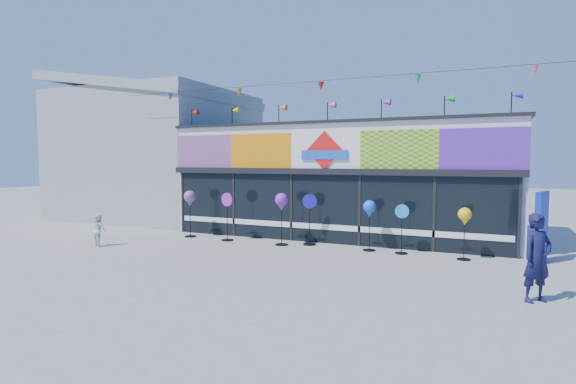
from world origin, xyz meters
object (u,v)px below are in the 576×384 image
Objects in this scene: adult_man at (537,258)px; child at (99,230)px; blue_sign at (541,227)px; spinner_3 at (310,218)px; spinner_5 at (402,228)px; spinner_0 at (190,200)px; spinner_1 at (227,215)px; spinner_6 at (465,218)px; spinner_2 at (282,204)px; spinner_4 at (370,210)px.

adult_man is 12.42m from child.
blue_sign is 1.16× the size of spinner_3.
spinner_5 is at bearing -156.07° from blue_sign.
blue_sign is 6.65m from spinner_3.
spinner_0 reaches higher than spinner_1.
spinner_6 is (4.73, -0.31, 0.29)m from spinner_3.
blue_sign reaches higher than spinner_5.
spinner_3 reaches higher than spinner_6.
spinner_6 is at bearing 0.79° from spinner_1.
blue_sign is 2.00m from spinner_6.
blue_sign is 1.13× the size of spinner_2.
spinner_2 reaches higher than spinner_1.
spinner_0 reaches higher than spinner_5.
blue_sign is at bearing 2.97° from spinner_0.
blue_sign reaches higher than spinner_2.
adult_man is (4.21, -3.58, -0.38)m from spinner_4.
spinner_1 reaches higher than child.
blue_sign is 1.32× the size of spinner_6.
spinner_4 is 2.73m from spinner_6.
spinner_0 is 11.28m from adult_man.
spinner_3 is 3.01m from spinner_5.
spinner_3 is at bearing 176.28° from spinner_4.
adult_man is (6.22, -3.71, -0.01)m from spinner_3.
spinner_2 is 1.64× the size of child.
spinner_0 is 1.14× the size of spinner_5.
spinner_0 is at bearing 120.28° from adult_man.
spinner_0 is 1.02× the size of spinner_1.
spinner_5 is at bearing -3.22° from spinner_4.
spinner_4 is (4.91, 0.28, 0.37)m from spinner_1.
spinner_3 is (4.52, 0.32, -0.46)m from spinner_0.
blue_sign is at bearing 41.77° from adult_man.
adult_man is (1.49, -3.40, -0.30)m from spinner_6.
spinner_4 is 0.89× the size of adult_man.
spinner_0 is 3.70m from spinner_2.
blue_sign is 1.17× the size of spinner_1.
blue_sign reaches higher than spinner_1.
spinner_1 is at bearing -179.76° from spinner_2.
child is (-3.28, -2.53, -0.35)m from spinner_1.
spinner_0 is 1.01× the size of spinner_3.
spinner_2 reaches higher than spinner_6.
spinner_1 is at bearing -179.21° from spinner_6.
child is at bearing -154.48° from spinner_3.
spinner_3 is (-6.64, -0.26, -0.09)m from blue_sign.
spinner_0 is at bearing -175.97° from spinner_3.
spinner_0 is 7.54m from spinner_5.
child is (-10.90, -2.64, -0.65)m from spinner_6.
spinner_1 is 7.63m from spinner_6.
spinner_4 is at bearing -3.72° from spinner_3.
spinner_0 reaches higher than spinner_3.
spinner_5 is at bearing -3.56° from spinner_3.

